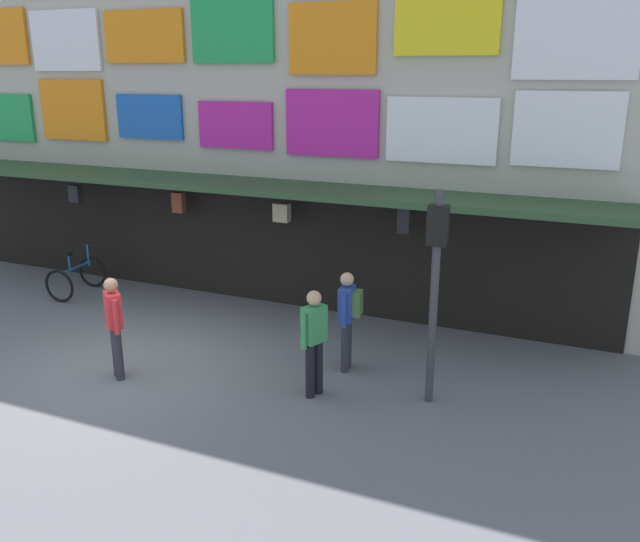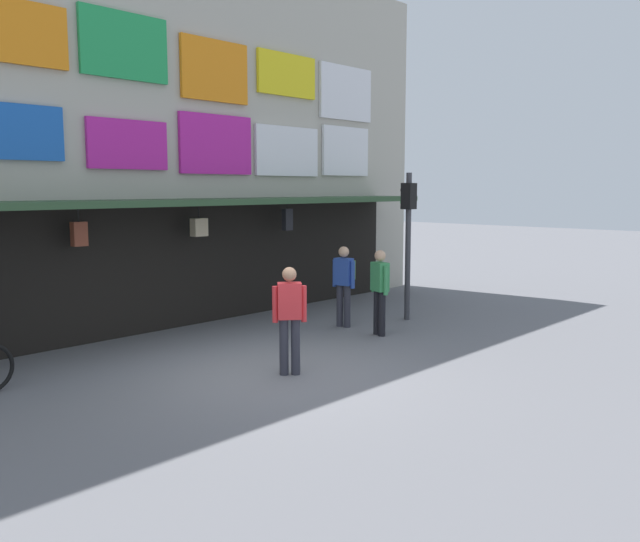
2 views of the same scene
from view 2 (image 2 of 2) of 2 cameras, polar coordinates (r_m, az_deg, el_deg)
ground_plane at (r=10.50m, az=-4.10°, el=-8.76°), size 80.00×80.00×0.00m
shopfront at (r=13.84m, az=-17.54°, el=11.34°), size 18.00×2.60×8.00m
traffic_light_far at (r=14.49m, az=7.57°, el=4.18°), size 0.30×0.33×3.20m
pedestrian_in_yellow at (r=13.73m, az=2.10°, el=-0.77°), size 0.39×0.53×1.68m
pedestrian_in_white at (r=10.20m, az=-2.63°, el=-3.75°), size 0.43×0.40×1.68m
pedestrian_in_green at (r=12.97m, az=5.15°, el=-1.42°), size 0.33×0.50×1.68m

